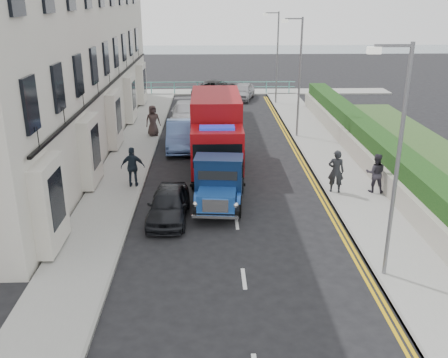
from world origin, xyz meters
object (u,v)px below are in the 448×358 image
(pedestrian_east_near, at_px, (336,171))
(red_lorry, at_px, (216,131))
(bedford_lorry, at_px, (219,185))
(parked_car_front, at_px, (168,204))
(lamp_near, at_px, (395,152))
(lamp_mid, at_px, (298,71))
(lamp_far, at_px, (276,53))

(pedestrian_east_near, bearing_deg, red_lorry, -22.29)
(pedestrian_east_near, bearing_deg, bedford_lorry, 28.64)
(parked_car_front, bearing_deg, lamp_near, -30.72)
(red_lorry, xyz_separation_m, parked_car_front, (-1.93, -5.95, -1.29))
(bedford_lorry, distance_m, red_lorry, 5.08)
(lamp_mid, height_order, bedford_lorry, lamp_mid)
(pedestrian_east_near, bearing_deg, lamp_far, -76.42)
(lamp_near, relative_size, pedestrian_east_near, 3.74)
(lamp_mid, height_order, pedestrian_east_near, lamp_mid)
(red_lorry, xyz_separation_m, pedestrian_east_near, (5.07, -3.58, -0.86))
(lamp_mid, xyz_separation_m, parked_car_front, (-6.78, -11.59, -3.38))
(bedford_lorry, bearing_deg, lamp_near, -42.43)
(bedford_lorry, xyz_separation_m, pedestrian_east_near, (5.04, 1.42, 0.04))
(lamp_far, height_order, parked_car_front, lamp_far)
(lamp_near, relative_size, red_lorry, 1.02)
(red_lorry, bearing_deg, pedestrian_east_near, -35.22)
(lamp_mid, relative_size, bedford_lorry, 1.45)
(lamp_far, relative_size, parked_car_front, 1.92)
(bedford_lorry, relative_size, red_lorry, 0.70)
(lamp_far, distance_m, pedestrian_east_near, 19.44)
(lamp_near, bearing_deg, lamp_mid, 90.00)
(lamp_far, distance_m, red_lorry, 16.50)
(lamp_far, distance_m, parked_car_front, 22.87)
(red_lorry, relative_size, pedestrian_east_near, 3.67)
(lamp_far, xyz_separation_m, bedford_lorry, (-4.81, -20.63, -2.98))
(lamp_mid, distance_m, red_lorry, 7.72)
(parked_car_front, bearing_deg, lamp_far, 74.93)
(lamp_near, xyz_separation_m, parked_car_front, (-6.78, 4.41, -3.38))
(parked_car_front, bearing_deg, lamp_mid, 62.04)
(lamp_near, height_order, bedford_lorry, lamp_near)
(lamp_mid, xyz_separation_m, red_lorry, (-4.85, -5.63, -2.08))
(red_lorry, bearing_deg, bedford_lorry, -89.58)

